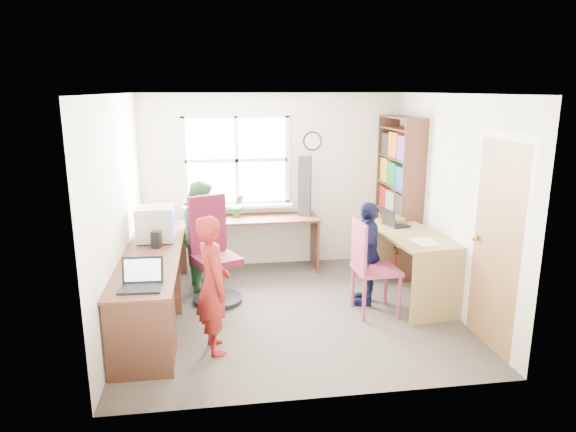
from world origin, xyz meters
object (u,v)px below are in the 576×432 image
(laptop_right, at_px, (392,222))
(bookshelf, at_px, (398,199))
(person_red, at_px, (213,285))
(wooden_chair, at_px, (370,264))
(right_desk, at_px, (408,251))
(swivel_chair, at_px, (213,257))
(potted_plant, at_px, (238,206))
(person_green, at_px, (203,235))
(l_desk, at_px, (169,289))
(crt_monitor, at_px, (156,224))
(cd_tower, at_px, (305,186))
(laptop_left, at_px, (142,280))
(person_navy, at_px, (367,253))

(laptop_right, bearing_deg, bookshelf, -38.89)
(person_red, bearing_deg, wooden_chair, -82.45)
(wooden_chair, height_order, laptop_right, wooden_chair)
(right_desk, distance_m, swivel_chair, 2.29)
(potted_plant, relative_size, person_green, 0.23)
(laptop_right, bearing_deg, l_desk, 92.51)
(swivel_chair, relative_size, crt_monitor, 2.99)
(right_desk, height_order, crt_monitor, crt_monitor)
(l_desk, xyz_separation_m, cd_tower, (1.72, 1.75, 0.71))
(potted_plant, xyz_separation_m, person_red, (-0.35, -2.24, -0.24))
(crt_monitor, bearing_deg, bookshelf, 13.19)
(crt_monitor, bearing_deg, wooden_chair, -15.18)
(swivel_chair, height_order, laptop_right, swivel_chair)
(laptop_left, bearing_deg, person_green, 77.34)
(right_desk, height_order, swivel_chair, swivel_chair)
(laptop_left, distance_m, cd_tower, 3.07)
(right_desk, bearing_deg, crt_monitor, 167.31)
(laptop_right, distance_m, potted_plant, 2.08)
(right_desk, xyz_separation_m, laptop_right, (-0.09, 0.32, 0.28))
(laptop_left, xyz_separation_m, person_green, (0.51, 1.86, -0.13))
(bookshelf, xyz_separation_m, swivel_chair, (-2.51, -0.72, -0.47))
(wooden_chair, distance_m, laptop_right, 0.87)
(swivel_chair, distance_m, laptop_left, 1.56)
(right_desk, bearing_deg, wooden_chair, -155.31)
(swivel_chair, bearing_deg, l_desk, -145.47)
(right_desk, height_order, bookshelf, bookshelf)
(swivel_chair, bearing_deg, cd_tower, 13.90)
(right_desk, relative_size, swivel_chair, 1.20)
(crt_monitor, bearing_deg, laptop_left, -88.82)
(right_desk, height_order, cd_tower, cd_tower)
(crt_monitor, bearing_deg, cd_tower, 27.83)
(person_green, bearing_deg, bookshelf, -92.33)
(person_red, bearing_deg, cd_tower, -41.14)
(laptop_right, bearing_deg, person_green, 65.40)
(l_desk, xyz_separation_m, person_red, (0.45, -0.48, 0.21))
(crt_monitor, bearing_deg, person_green, 40.76)
(crt_monitor, height_order, potted_plant, crt_monitor)
(potted_plant, bearing_deg, l_desk, -114.39)
(laptop_right, height_order, cd_tower, cd_tower)
(l_desk, xyz_separation_m, laptop_right, (2.63, 0.77, 0.42))
(bookshelf, distance_m, swivel_chair, 2.65)
(wooden_chair, xyz_separation_m, person_green, (-1.81, 1.10, 0.10))
(swivel_chair, height_order, laptop_left, swivel_chair)
(right_desk, xyz_separation_m, laptop_left, (-2.90, -1.11, 0.21))
(l_desk, bearing_deg, potted_plant, 65.61)
(person_navy, bearing_deg, potted_plant, -116.24)
(laptop_left, bearing_deg, bookshelf, 36.74)
(right_desk, distance_m, person_red, 2.46)
(person_green, height_order, person_navy, person_green)
(bookshelf, bearing_deg, person_navy, -124.89)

